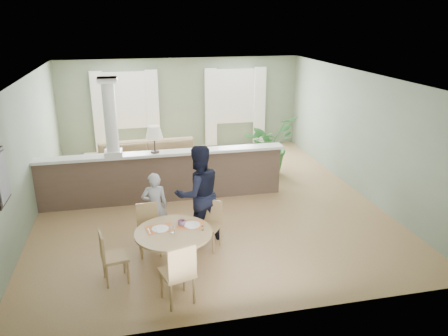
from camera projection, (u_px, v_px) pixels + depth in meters
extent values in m
plane|color=tan|center=(206.00, 200.00, 9.59)|extent=(8.00, 8.00, 0.00)
cube|color=gray|center=(182.00, 105.00, 12.83)|extent=(7.00, 0.02, 2.70)
cube|color=gray|center=(27.00, 152.00, 8.43)|extent=(0.02, 8.00, 2.70)
cube|color=gray|center=(358.00, 132.00, 9.85)|extent=(0.02, 8.00, 2.70)
cube|color=gray|center=(262.00, 226.00, 5.46)|extent=(7.00, 0.02, 2.70)
cube|color=white|center=(205.00, 76.00, 8.69)|extent=(7.00, 8.00, 0.02)
cube|color=white|center=(126.00, 100.00, 12.41)|extent=(1.10, 0.02, 1.50)
cube|color=white|center=(126.00, 101.00, 12.39)|extent=(1.22, 0.04, 1.62)
cube|color=white|center=(235.00, 96.00, 13.06)|extent=(1.10, 0.02, 1.50)
cube|color=white|center=(235.00, 96.00, 13.04)|extent=(1.22, 0.04, 1.62)
cube|color=white|center=(99.00, 113.00, 12.27)|extent=(0.35, 0.10, 2.30)
cube|color=white|center=(153.00, 110.00, 12.58)|extent=(0.35, 0.10, 2.30)
cube|color=white|center=(211.00, 108.00, 12.92)|extent=(0.35, 0.10, 2.30)
cube|color=white|center=(259.00, 106.00, 13.23)|extent=(0.35, 0.10, 2.30)
cube|color=black|center=(1.00, 178.00, 6.53)|extent=(0.04, 0.62, 0.82)
cube|color=slate|center=(3.00, 177.00, 6.53)|extent=(0.02, 0.52, 0.72)
cube|color=brown|center=(163.00, 178.00, 9.42)|extent=(5.20, 0.22, 1.05)
cube|color=white|center=(162.00, 153.00, 9.23)|extent=(5.32, 0.36, 0.06)
cube|color=white|center=(113.00, 153.00, 9.00)|extent=(0.36, 0.36, 0.10)
cylinder|color=white|center=(110.00, 117.00, 8.76)|extent=(0.26, 0.26, 1.39)
cube|color=white|center=(107.00, 80.00, 8.51)|extent=(0.38, 0.38, 0.10)
cylinder|color=black|center=(155.00, 152.00, 9.19)|extent=(0.18, 0.18, 0.03)
cylinder|color=black|center=(155.00, 145.00, 9.14)|extent=(0.03, 0.03, 0.28)
cone|color=#F6EBCB|center=(154.00, 132.00, 9.05)|extent=(0.36, 0.36, 0.26)
imported|color=#957B51|center=(149.00, 163.00, 10.63)|extent=(3.10, 1.25, 0.90)
imported|color=#2C6F2D|center=(269.00, 145.00, 11.05)|extent=(1.75, 1.72, 1.47)
cylinder|color=tan|center=(175.00, 271.00, 6.90)|extent=(0.50, 0.50, 0.04)
cylinder|color=tan|center=(174.00, 252.00, 6.79)|extent=(0.13, 0.13, 0.64)
cylinder|color=tan|center=(173.00, 233.00, 6.68)|extent=(1.19, 1.19, 0.04)
cube|color=#C8532D|center=(160.00, 228.00, 6.76)|extent=(0.46, 0.37, 0.01)
cube|color=#C8532D|center=(191.00, 225.00, 6.87)|extent=(0.48, 0.39, 0.01)
cylinder|color=white|center=(160.00, 229.00, 6.73)|extent=(0.26, 0.26, 0.01)
cylinder|color=white|center=(192.00, 225.00, 6.86)|extent=(0.26, 0.26, 0.01)
cylinder|color=white|center=(172.00, 229.00, 6.63)|extent=(0.07, 0.07, 0.09)
cube|color=silver|center=(157.00, 230.00, 6.67)|extent=(0.04, 0.17, 0.00)
cube|color=silver|center=(149.00, 231.00, 6.67)|extent=(0.04, 0.21, 0.00)
cylinder|color=white|center=(203.00, 228.00, 6.70)|extent=(0.04, 0.04, 0.07)
cylinder|color=silver|center=(203.00, 226.00, 6.69)|extent=(0.04, 0.04, 0.01)
imported|color=#256AAF|center=(182.00, 223.00, 6.84)|extent=(0.13, 0.13, 0.09)
cube|color=tan|center=(149.00, 231.00, 7.33)|extent=(0.41, 0.41, 0.05)
cylinder|color=tan|center=(142.00, 249.00, 7.22)|extent=(0.04, 0.04, 0.40)
cylinder|color=tan|center=(161.00, 246.00, 7.30)|extent=(0.04, 0.04, 0.40)
cylinder|color=tan|center=(140.00, 240.00, 7.50)|extent=(0.04, 0.04, 0.40)
cylinder|color=tan|center=(158.00, 237.00, 7.58)|extent=(0.04, 0.04, 0.40)
cube|color=tan|center=(147.00, 214.00, 7.41)|extent=(0.37, 0.06, 0.43)
cube|color=tan|center=(209.00, 227.00, 7.51)|extent=(0.53, 0.53, 0.05)
cylinder|color=tan|center=(197.00, 240.00, 7.50)|extent=(0.04, 0.04, 0.39)
cylinder|color=tan|center=(213.00, 243.00, 7.39)|extent=(0.04, 0.04, 0.39)
cylinder|color=tan|center=(204.00, 232.00, 7.77)|extent=(0.04, 0.04, 0.39)
cylinder|color=tan|center=(220.00, 235.00, 7.66)|extent=(0.04, 0.04, 0.39)
cube|color=tan|center=(212.00, 211.00, 7.58)|extent=(0.32, 0.24, 0.42)
cube|color=tan|center=(177.00, 273.00, 6.07)|extent=(0.53, 0.53, 0.05)
cylinder|color=tan|center=(184.00, 278.00, 6.37)|extent=(0.04, 0.04, 0.44)
cylinder|color=tan|center=(162.00, 285.00, 6.22)|extent=(0.04, 0.04, 0.44)
cylinder|color=tan|center=(194.00, 290.00, 6.09)|extent=(0.04, 0.04, 0.44)
cylinder|color=tan|center=(171.00, 298.00, 5.93)|extent=(0.04, 0.04, 0.44)
cube|color=tan|center=(182.00, 263.00, 5.83)|extent=(0.40, 0.15, 0.47)
cube|color=tan|center=(115.00, 257.00, 6.56)|extent=(0.44, 0.44, 0.05)
cylinder|color=tan|center=(128.00, 272.00, 6.55)|extent=(0.04, 0.04, 0.39)
cylinder|color=tan|center=(124.00, 262.00, 6.82)|extent=(0.04, 0.04, 0.39)
cylinder|color=tan|center=(107.00, 277.00, 6.44)|extent=(0.04, 0.04, 0.39)
cylinder|color=tan|center=(104.00, 266.00, 6.71)|extent=(0.04, 0.04, 0.39)
cube|color=tan|center=(102.00, 246.00, 6.42)|extent=(0.10, 0.36, 0.42)
imported|color=#98979C|center=(155.00, 206.00, 7.75)|extent=(0.47, 0.32, 1.27)
imported|color=black|center=(198.00, 194.00, 7.66)|extent=(1.00, 0.86, 1.77)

